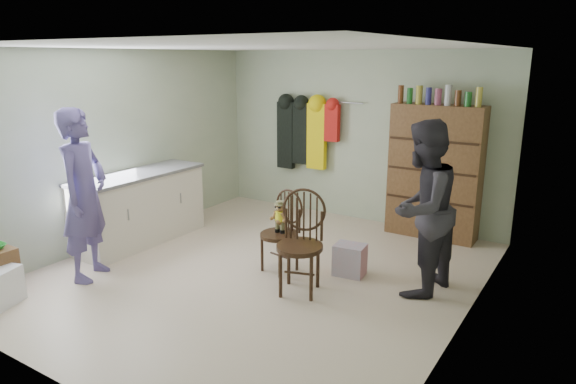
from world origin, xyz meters
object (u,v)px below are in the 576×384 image
Objects in this scene: chair_front at (282,225)px; chair_far at (301,238)px; dresser at (435,171)px; counter at (140,207)px.

chair_front is 0.58m from chair_far.
counter is at bearing -144.32° from dresser.
chair_far is (2.57, -0.13, 0.11)m from counter.
chair_far is 2.53m from dresser.
counter is at bearing 159.42° from chair_far.
dresser reaches higher than counter.
chair_front is 0.46× the size of dresser.
chair_front is at bearing -117.66° from dresser.
dresser is (1.09, 2.08, 0.37)m from chair_front.
chair_far reaches higher than chair_front.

